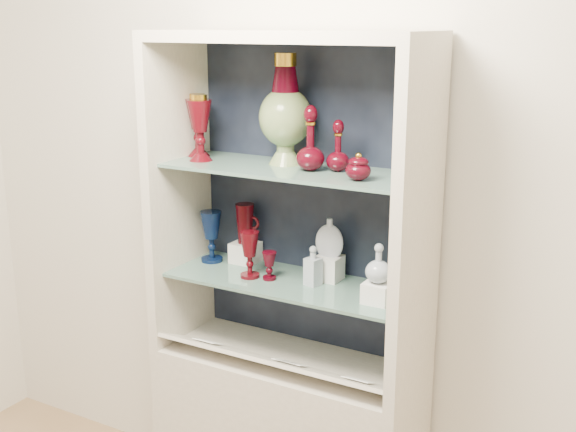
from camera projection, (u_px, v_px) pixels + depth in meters
The scene contains 30 objects.
wall_back at pixel (317, 177), 2.72m from camera, with size 3.50×0.02×2.80m, color silver.
cabinet_back_panel at pixel (313, 198), 2.71m from camera, with size 0.98×0.02×1.15m, color black.
cabinet_side_left at pixel (180, 194), 2.78m from camera, with size 0.04×0.40×1.15m, color beige.
cabinet_side_right at pixel (417, 227), 2.33m from camera, with size 0.04×0.40×1.15m, color beige.
cabinet_top_cap at pixel (288, 36), 2.40m from camera, with size 1.00×0.40×0.04m, color beige.
shelf_lower at pixel (291, 282), 2.64m from camera, with size 0.92×0.34×0.01m, color slate.
shelf_upper at pixel (291, 170), 2.53m from camera, with size 0.92×0.34×0.01m, color slate.
label_ledge at pixel (273, 362), 2.60m from camera, with size 0.92×0.18×0.01m, color beige.
label_card_0 at pixel (288, 362), 2.57m from camera, with size 0.10×0.07×0.00m, color white.
label_card_1 at pixel (358, 380), 2.44m from camera, with size 0.10×0.07×0.00m, color white.
label_card_2 at pixel (208, 341), 2.73m from camera, with size 0.10×0.07×0.00m, color white.
label_card_3 at pixel (292, 363), 2.56m from camera, with size 0.10×0.07×0.00m, color white.
pedestal_lamp_left at pixel (198, 125), 2.73m from camera, with size 0.09×0.09×0.24m, color #4D080F, non-canonical shape.
pedestal_lamp_right at pixel (200, 128), 2.64m from camera, with size 0.09×0.09×0.24m, color #4D080F, non-canonical shape.
enamel_urn at pixel (285, 109), 2.56m from camera, with size 0.19×0.19×0.39m, color #064412, non-canonical shape.
ruby_decanter_a at pixel (310, 134), 2.46m from camera, with size 0.10×0.10×0.25m, color #46030E, non-canonical shape.
ruby_decanter_b at pixel (338, 144), 2.45m from camera, with size 0.08×0.08×0.19m, color #46030E, non-canonical shape.
lidded_bowl at pixel (358, 166), 2.32m from camera, with size 0.08×0.08×0.09m, color #46030E, non-canonical shape.
cobalt_goblet at pixel (211, 236), 2.83m from camera, with size 0.09×0.09×0.20m, color #07163B, non-canonical shape.
ruby_goblet_tall at pixel (250, 255), 2.66m from camera, with size 0.07×0.07×0.17m, color #4D080F, non-canonical shape.
ruby_goblet_small at pixel (269, 266), 2.64m from camera, with size 0.05×0.05×0.11m, color #46030E, non-canonical shape.
riser_ruby_pitcher at pixel (246, 252), 2.84m from camera, with size 0.10×0.10×0.08m, color silver.
ruby_pitcher at pixel (245, 224), 2.81m from camera, with size 0.12×0.07×0.16m, color #4D080F, non-canonical shape.
clear_square_bottle at pixel (313, 266), 2.58m from camera, with size 0.05×0.05×0.15m, color #94A0AC, non-canonical shape.
riser_flat_flask at pixel (329, 268), 2.64m from camera, with size 0.09×0.09×0.09m, color silver.
flat_flask at pixel (329, 237), 2.61m from camera, with size 0.11×0.04×0.15m, color #B6BBC9, non-canonical shape.
riser_clear_round_decanter at pixel (378, 293), 2.43m from camera, with size 0.09×0.09×0.07m, color silver.
clear_round_decanter at pixel (378, 264), 2.40m from camera, with size 0.09×0.09×0.13m, color #94A0AC, non-canonical shape.
riser_cameo_medallion at pixel (405, 284), 2.47m from camera, with size 0.08×0.08×0.10m, color silver.
cameo_medallion at pixel (407, 250), 2.44m from camera, with size 0.12×0.04×0.14m, color black, non-canonical shape.
Camera 1 is at (1.21, -0.63, 1.96)m, focal length 45.00 mm.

